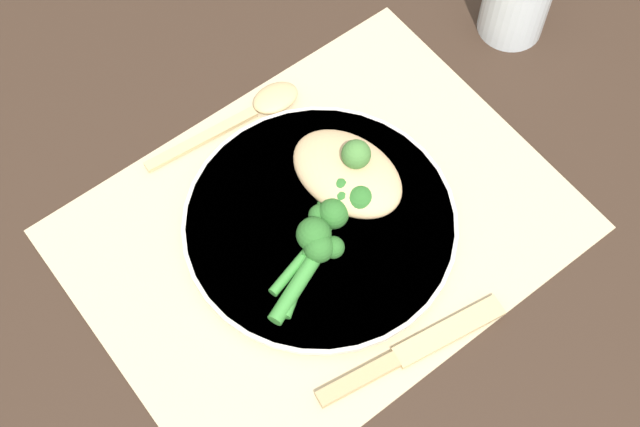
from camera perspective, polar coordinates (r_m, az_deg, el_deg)
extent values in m
plane|color=#332319|center=(0.83, 0.00, -1.06)|extent=(3.00, 3.00, 0.00)
cube|color=#C6B289|center=(0.83, 0.00, -1.00)|extent=(0.44, 0.33, 0.00)
cylinder|color=silver|center=(0.82, 0.00, -0.72)|extent=(0.25, 0.25, 0.01)
cylinder|color=beige|center=(0.82, 0.00, -0.58)|extent=(0.25, 0.25, 0.01)
ellipsoid|color=tan|center=(0.82, 1.75, 2.59)|extent=(0.10, 0.13, 0.03)
sphere|color=#477F38|center=(0.80, 2.33, 3.81)|extent=(0.03, 0.03, 0.03)
cylinder|color=#3D8E38|center=(0.81, -0.10, -0.57)|extent=(0.07, 0.06, 0.01)
sphere|color=#2D6B28|center=(0.82, 0.66, 2.09)|extent=(0.02, 0.02, 0.02)
sphere|color=#2D6B28|center=(0.82, 1.48, 2.50)|extent=(0.03, 0.03, 0.03)
sphere|color=#2D6B28|center=(0.83, 0.13, 2.66)|extent=(0.02, 0.02, 0.02)
cylinder|color=#3D8E38|center=(0.80, -0.64, -2.24)|extent=(0.11, 0.04, 0.01)
sphere|color=#2D6B28|center=(0.81, 1.67, 0.82)|extent=(0.03, 0.03, 0.03)
sphere|color=#2D6B28|center=(0.81, 2.58, 0.90)|extent=(0.03, 0.03, 0.03)
sphere|color=#2D6B28|center=(0.81, 1.44, 1.63)|extent=(0.03, 0.03, 0.03)
cylinder|color=#3D8E38|center=(0.79, -1.08, -3.54)|extent=(0.08, 0.06, 0.01)
sphere|color=#2D6B28|center=(0.80, 0.00, -0.41)|extent=(0.02, 0.02, 0.02)
sphere|color=#2D6B28|center=(0.80, 0.86, 0.00)|extent=(0.03, 0.03, 0.03)
cylinder|color=#3D8E38|center=(0.78, -1.47, -4.62)|extent=(0.08, 0.04, 0.01)
sphere|color=#2D6B28|center=(0.79, -0.06, -2.20)|extent=(0.03, 0.03, 0.03)
sphere|color=#2D6B28|center=(0.79, 0.86, -2.18)|extent=(0.02, 0.02, 0.02)
sphere|color=#2D6B28|center=(0.79, -0.40, -1.35)|extent=(0.03, 0.03, 0.03)
cube|color=tan|center=(0.79, 8.27, -7.46)|extent=(0.11, 0.04, 0.00)
cube|color=tan|center=(0.77, 2.46, -10.57)|extent=(0.08, 0.03, 0.01)
cube|color=tan|center=(0.88, -7.59, 4.76)|extent=(0.12, 0.02, 0.00)
ellipsoid|color=tan|center=(0.90, -2.87, 7.40)|extent=(0.05, 0.04, 0.01)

